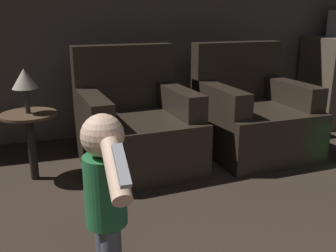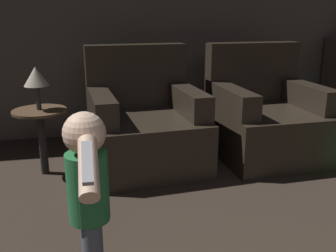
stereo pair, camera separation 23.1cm
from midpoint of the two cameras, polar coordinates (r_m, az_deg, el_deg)
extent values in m
cube|color=#51493F|center=(3.78, -9.65, 18.11)|extent=(8.40, 0.05, 2.60)
cube|color=black|center=(3.02, -6.73, -2.42)|extent=(0.92, 0.96, 0.42)
cube|color=black|center=(3.25, -8.79, 7.50)|extent=(0.86, 0.23, 0.53)
cube|color=black|center=(2.86, -13.64, 2.64)|extent=(0.22, 0.75, 0.20)
cube|color=black|center=(3.04, -0.61, 3.91)|extent=(0.22, 0.75, 0.20)
cube|color=black|center=(3.36, 11.15, -0.61)|extent=(0.89, 0.93, 0.42)
cube|color=black|center=(3.57, 8.52, 8.33)|extent=(0.86, 0.20, 0.53)
cube|color=black|center=(3.12, 5.98, 4.17)|extent=(0.19, 0.74, 0.20)
cube|color=black|center=(3.48, 16.36, 4.87)|extent=(0.19, 0.74, 0.20)
cylinder|color=#474C56|center=(1.84, -13.20, -17.88)|extent=(0.09, 0.09, 0.32)
cylinder|color=#236638|center=(1.64, -13.59, -9.62)|extent=(0.18, 0.18, 0.31)
sphere|color=beige|center=(1.55, -14.20, -1.48)|extent=(0.18, 0.18, 0.18)
cylinder|color=beige|center=(1.74, -14.27, -8.47)|extent=(0.07, 0.07, 0.26)
cylinder|color=beige|center=(1.36, -12.83, -6.71)|extent=(0.07, 0.26, 0.19)
cube|color=#99999E|center=(1.23, -12.53, -5.93)|extent=(0.04, 0.16, 0.10)
cylinder|color=black|center=(2.97, -22.12, -3.16)|extent=(0.06, 0.06, 0.49)
cylinder|color=#4C3826|center=(2.90, -22.67, 1.59)|extent=(0.40, 0.40, 0.02)
cylinder|color=#262626|center=(2.88, -22.89, 3.51)|extent=(0.04, 0.04, 0.18)
cone|color=#9E937F|center=(2.85, -23.25, 6.64)|extent=(0.18, 0.18, 0.14)
camera|label=1|loc=(0.12, -92.86, -0.86)|focal=40.00mm
camera|label=2|loc=(0.12, 87.14, 0.86)|focal=40.00mm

